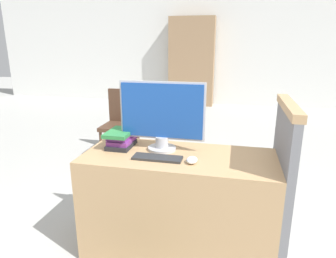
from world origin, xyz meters
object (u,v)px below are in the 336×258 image
Objects in this scene: monitor at (162,116)px; mouse at (192,160)px; far_chair at (122,120)px; keyboard at (157,158)px; book_stack at (121,138)px.

monitor reaches higher than mouse.
far_chair is at bearing 120.20° from monitor.
monitor is at bearing 94.46° from keyboard.
keyboard is at bearing -85.54° from monitor.
mouse is 2.27m from far_chair.
far_chair is at bearing 123.10° from mouse.
monitor is 5.82× the size of mouse.
monitor reaches higher than book_stack.
far_chair reaches higher than mouse.
mouse is 0.39× the size of book_stack.
book_stack is (-0.56, 0.19, 0.04)m from mouse.
keyboard is 3.15× the size of mouse.
monitor reaches higher than far_chair.
mouse is 0.12× the size of far_chair.
monitor is at bearing -37.10° from far_chair.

